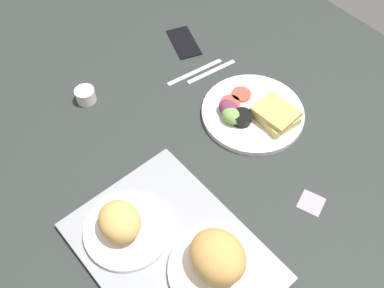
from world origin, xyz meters
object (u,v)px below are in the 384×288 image
(bread_plate_far, at_px, (123,225))
(knife, at_px, (195,72))
(sticky_note, at_px, (311,203))
(espresso_cup, at_px, (85,95))
(serving_tray, at_px, (172,252))
(cell_phone, at_px, (184,42))
(plate_with_salad, at_px, (254,113))
(bread_plate_near, at_px, (218,261))
(fork, at_px, (212,71))

(bread_plate_far, xyz_separation_m, knife, (0.31, -0.46, -0.04))
(sticky_note, bearing_deg, espresso_cup, 21.74)
(espresso_cup, distance_m, sticky_note, 0.68)
(serving_tray, relative_size, knife, 2.37)
(bread_plate_far, height_order, cell_phone, bread_plate_far)
(serving_tray, xyz_separation_m, plate_with_salad, (0.18, -0.42, 0.01))
(bread_plate_near, height_order, knife, bread_plate_near)
(serving_tray, bearing_deg, sticky_note, -107.92)
(plate_with_salad, xyz_separation_m, sticky_note, (-0.29, 0.08, -0.02))
(bread_plate_near, relative_size, espresso_cup, 3.90)
(bread_plate_near, height_order, espresso_cup, bread_plate_near)
(plate_with_salad, bearing_deg, cell_phone, -6.39)
(fork, bearing_deg, cell_phone, -90.50)
(bread_plate_near, relative_size, fork, 1.28)
(sticky_note, bearing_deg, bread_plate_near, 86.79)
(espresso_cup, relative_size, cell_phone, 0.39)
(fork, height_order, knife, same)
(espresso_cup, height_order, knife, espresso_cup)
(cell_phone, bearing_deg, bread_plate_far, 148.83)
(serving_tray, relative_size, espresso_cup, 8.04)
(bread_plate_far, height_order, knife, bread_plate_far)
(plate_with_salad, relative_size, knife, 1.50)
(espresso_cup, xyz_separation_m, knife, (-0.11, -0.31, -0.02))
(serving_tray, bearing_deg, bread_plate_near, -150.90)
(bread_plate_far, relative_size, knife, 1.05)
(plate_with_salad, xyz_separation_m, cell_phone, (0.36, -0.04, -0.01))
(plate_with_salad, height_order, cell_phone, plate_with_salad)
(knife, bearing_deg, fork, 148.78)
(fork, bearing_deg, espresso_cup, -15.90)
(plate_with_salad, bearing_deg, bread_plate_far, 98.61)
(espresso_cup, height_order, sticky_note, espresso_cup)
(bread_plate_far, bearing_deg, plate_with_salad, -81.39)
(bread_plate_near, distance_m, fork, 0.62)
(fork, bearing_deg, bread_plate_near, 56.31)
(sticky_note, bearing_deg, cell_phone, -10.25)
(espresso_cup, relative_size, sticky_note, 1.00)
(fork, bearing_deg, plate_with_salad, 88.86)
(fork, relative_size, knife, 0.89)
(bread_plate_near, bearing_deg, bread_plate_far, 28.56)
(espresso_cup, distance_m, cell_phone, 0.37)
(plate_with_salad, height_order, knife, plate_with_salad)
(bread_plate_far, bearing_deg, serving_tray, -151.93)
(bread_plate_near, distance_m, knife, 0.62)
(fork, distance_m, knife, 0.05)
(fork, bearing_deg, knife, -31.35)
(cell_phone, xyz_separation_m, sticky_note, (-0.65, 0.12, -0.00))
(cell_phone, bearing_deg, espresso_cup, 111.34)
(espresso_cup, bearing_deg, plate_with_salad, -136.43)
(serving_tray, distance_m, espresso_cup, 0.53)
(bread_plate_near, relative_size, bread_plate_far, 1.10)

